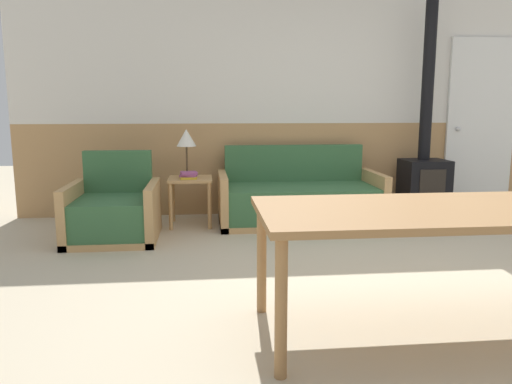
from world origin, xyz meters
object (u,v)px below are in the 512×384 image
at_px(side_table, 190,187).
at_px(dining_table, 447,218).
at_px(table_lamp, 186,141).
at_px(armchair, 114,214).
at_px(couch, 299,200).
at_px(wood_stove, 425,163).

distance_m(side_table, dining_table, 3.16).
bearing_deg(dining_table, table_lamp, 117.90).
relative_size(armchair, side_table, 1.65).
xyz_separation_m(couch, dining_table, (0.29, -2.78, 0.41)).
xyz_separation_m(couch, wood_stove, (1.50, 0.15, 0.38)).
bearing_deg(armchair, table_lamp, 24.27).
xyz_separation_m(table_lamp, dining_table, (1.52, -2.86, -0.25)).
relative_size(armchair, wood_stove, 0.35).
height_order(dining_table, wood_stove, wood_stove).
relative_size(side_table, dining_table, 0.25).
bearing_deg(side_table, dining_table, -61.94).
distance_m(couch, armchair, 1.98).
relative_size(armchair, table_lamp, 1.67).
bearing_deg(wood_stove, side_table, -176.80).
xyz_separation_m(dining_table, wood_stove, (1.20, 2.93, -0.04)).
bearing_deg(couch, wood_stove, 5.69).
height_order(couch, side_table, couch).
height_order(table_lamp, dining_table, table_lamp).
bearing_deg(couch, table_lamp, 176.28).
xyz_separation_m(side_table, table_lamp, (-0.03, 0.08, 0.49)).
xyz_separation_m(armchair, dining_table, (2.21, -2.29, 0.42)).
relative_size(couch, table_lamp, 3.43).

